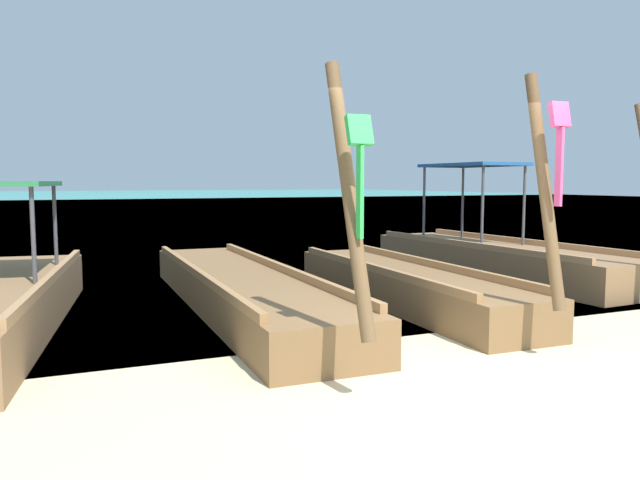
{
  "coord_description": "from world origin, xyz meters",
  "views": [
    {
      "loc": [
        -3.31,
        -4.12,
        1.71
      ],
      "look_at": [
        0.0,
        3.65,
        0.91
      ],
      "focal_mm": 34.36,
      "sensor_mm": 36.0,
      "label": 1
    }
  ],
  "objects_px": {
    "longtail_boat_green_ribbon": "(241,290)",
    "longtail_boat_blue_ribbon": "(497,257)",
    "longtail_boat_pink_ribbon": "(406,285)",
    "mooring_buoy_near": "(355,233)"
  },
  "relations": [
    {
      "from": "longtail_boat_blue_ribbon",
      "to": "longtail_boat_green_ribbon",
      "type": "bearing_deg",
      "value": -168.84
    },
    {
      "from": "longtail_boat_green_ribbon",
      "to": "longtail_boat_blue_ribbon",
      "type": "relative_size",
      "value": 1.15
    },
    {
      "from": "longtail_boat_pink_ribbon",
      "to": "mooring_buoy_near",
      "type": "distance_m",
      "value": 9.37
    },
    {
      "from": "mooring_buoy_near",
      "to": "longtail_boat_green_ribbon",
      "type": "bearing_deg",
      "value": -125.34
    },
    {
      "from": "mooring_buoy_near",
      "to": "longtail_boat_blue_ribbon",
      "type": "bearing_deg",
      "value": -95.25
    },
    {
      "from": "longtail_boat_pink_ribbon",
      "to": "longtail_boat_green_ribbon",
      "type": "bearing_deg",
      "value": 166.02
    },
    {
      "from": "longtail_boat_green_ribbon",
      "to": "longtail_boat_blue_ribbon",
      "type": "distance_m",
      "value": 5.21
    },
    {
      "from": "longtail_boat_blue_ribbon",
      "to": "mooring_buoy_near",
      "type": "xyz_separation_m",
      "value": [
        0.65,
        7.12,
        -0.13
      ]
    },
    {
      "from": "longtail_boat_pink_ribbon",
      "to": "mooring_buoy_near",
      "type": "height_order",
      "value": "longtail_boat_pink_ribbon"
    },
    {
      "from": "longtail_boat_green_ribbon",
      "to": "mooring_buoy_near",
      "type": "height_order",
      "value": "longtail_boat_green_ribbon"
    }
  ]
}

